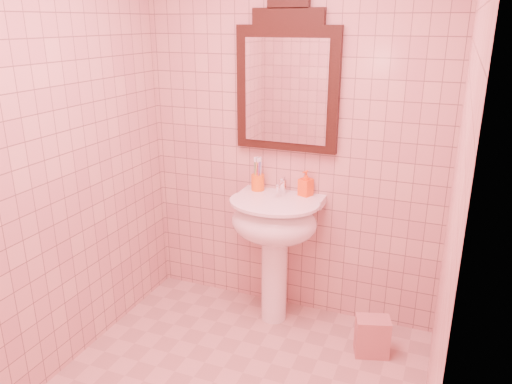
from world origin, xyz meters
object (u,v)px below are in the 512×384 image
at_px(mirror, 287,83).
at_px(towel, 372,336).
at_px(soap_dispenser, 306,183).
at_px(pedestal_sink, 274,230).
at_px(toothbrush_cup, 258,182).

distance_m(mirror, towel, 1.64).
relative_size(mirror, soap_dispenser, 5.49).
height_order(mirror, soap_dispenser, mirror).
xyz_separation_m(pedestal_sink, soap_dispenser, (0.15, 0.17, 0.29)).
height_order(pedestal_sink, toothbrush_cup, toothbrush_cup).
bearing_deg(toothbrush_cup, soap_dispenser, 2.47).
xyz_separation_m(mirror, toothbrush_cup, (-0.18, -0.05, -0.66)).
bearing_deg(mirror, towel, -26.31).
distance_m(pedestal_sink, toothbrush_cup, 0.35).
height_order(mirror, toothbrush_cup, mirror).
distance_m(mirror, toothbrush_cup, 0.68).
bearing_deg(towel, toothbrush_cup, 161.40).
xyz_separation_m(pedestal_sink, towel, (0.69, -0.14, -0.54)).
bearing_deg(soap_dispenser, mirror, -172.19).
distance_m(soap_dispenser, towel, 1.03).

